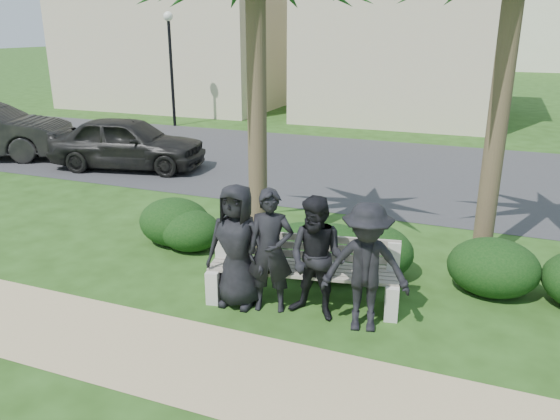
{
  "coord_description": "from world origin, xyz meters",
  "views": [
    {
      "loc": [
        2.84,
        -6.58,
        3.77
      ],
      "look_at": [
        -0.15,
        1.0,
        1.01
      ],
      "focal_mm": 35.0,
      "sensor_mm": 36.0,
      "label": 1
    }
  ],
  "objects_px": {
    "park_bench": "(303,275)",
    "man_a": "(237,246)",
    "car_a": "(128,143)",
    "street_lamp": "(170,49)",
    "man_d": "(366,268)",
    "man_c": "(317,259)",
    "man_b": "(270,251)"
  },
  "relations": [
    {
      "from": "street_lamp",
      "to": "park_bench",
      "type": "height_order",
      "value": "street_lamp"
    },
    {
      "from": "street_lamp",
      "to": "car_a",
      "type": "xyz_separation_m",
      "value": [
        2.51,
        -6.37,
        -2.22
      ]
    },
    {
      "from": "park_bench",
      "to": "man_d",
      "type": "distance_m",
      "value": 1.13
    },
    {
      "from": "man_c",
      "to": "man_d",
      "type": "distance_m",
      "value": 0.67
    },
    {
      "from": "man_a",
      "to": "car_a",
      "type": "distance_m",
      "value": 8.61
    },
    {
      "from": "street_lamp",
      "to": "man_d",
      "type": "distance_m",
      "value": 16.35
    },
    {
      "from": "man_d",
      "to": "car_a",
      "type": "xyz_separation_m",
      "value": [
        -8.03,
        5.96,
        -0.14
      ]
    },
    {
      "from": "car_a",
      "to": "man_b",
      "type": "bearing_deg",
      "value": -142.88
    },
    {
      "from": "man_a",
      "to": "man_c",
      "type": "distance_m",
      "value": 1.15
    },
    {
      "from": "street_lamp",
      "to": "car_a",
      "type": "distance_m",
      "value": 7.2
    },
    {
      "from": "street_lamp",
      "to": "man_b",
      "type": "bearing_deg",
      "value": -53.13
    },
    {
      "from": "park_bench",
      "to": "man_a",
      "type": "height_order",
      "value": "man_a"
    },
    {
      "from": "park_bench",
      "to": "car_a",
      "type": "xyz_separation_m",
      "value": [
        -7.06,
        5.58,
        0.3
      ]
    },
    {
      "from": "man_a",
      "to": "man_c",
      "type": "height_order",
      "value": "man_a"
    },
    {
      "from": "man_d",
      "to": "park_bench",
      "type": "bearing_deg",
      "value": 145.68
    },
    {
      "from": "man_c",
      "to": "man_d",
      "type": "height_order",
      "value": "man_d"
    },
    {
      "from": "park_bench",
      "to": "man_a",
      "type": "distance_m",
      "value": 1.03
    },
    {
      "from": "man_a",
      "to": "street_lamp",
      "type": "bearing_deg",
      "value": 123.78
    },
    {
      "from": "man_a",
      "to": "car_a",
      "type": "bearing_deg",
      "value": 134.74
    },
    {
      "from": "car_a",
      "to": "park_bench",
      "type": "bearing_deg",
      "value": -139.75
    },
    {
      "from": "man_c",
      "to": "car_a",
      "type": "xyz_separation_m",
      "value": [
        -7.36,
        5.89,
        -0.13
      ]
    },
    {
      "from": "man_b",
      "to": "man_c",
      "type": "bearing_deg",
      "value": -13.18
    },
    {
      "from": "man_b",
      "to": "man_c",
      "type": "height_order",
      "value": "man_b"
    },
    {
      "from": "man_c",
      "to": "street_lamp",
      "type": "bearing_deg",
      "value": 136.23
    },
    {
      "from": "street_lamp",
      "to": "man_b",
      "type": "relative_size",
      "value": 2.46
    },
    {
      "from": "man_a",
      "to": "man_c",
      "type": "relative_size",
      "value": 1.04
    },
    {
      "from": "man_b",
      "to": "park_bench",
      "type": "bearing_deg",
      "value": 27.79
    },
    {
      "from": "man_c",
      "to": "park_bench",
      "type": "bearing_deg",
      "value": 140.95
    },
    {
      "from": "man_d",
      "to": "car_a",
      "type": "distance_m",
      "value": 10.0
    },
    {
      "from": "man_a",
      "to": "man_b",
      "type": "relative_size",
      "value": 1.01
    },
    {
      "from": "park_bench",
      "to": "man_d",
      "type": "height_order",
      "value": "man_d"
    },
    {
      "from": "park_bench",
      "to": "car_a",
      "type": "bearing_deg",
      "value": 131.12
    }
  ]
}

